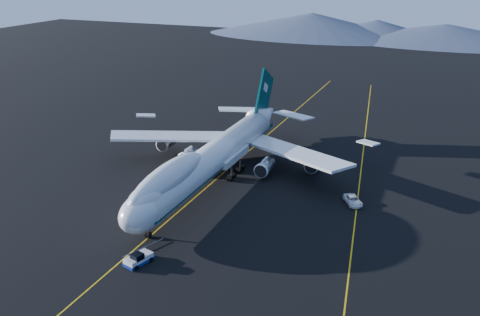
% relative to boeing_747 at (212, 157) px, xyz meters
% --- Properties ---
extents(ground, '(500.00, 500.00, 0.00)m').
position_rel_boeing_747_xyz_m(ground, '(-0.00, -0.03, -5.81)').
color(ground, black).
rests_on(ground, ground).
extents(taxiway_line_main, '(0.25, 220.00, 0.01)m').
position_rel_boeing_747_xyz_m(taxiway_line_main, '(-0.00, -0.03, -5.80)').
color(taxiway_line_main, gold).
rests_on(taxiway_line_main, ground).
extents(taxiway_line_side, '(28.08, 198.09, 0.01)m').
position_rel_boeing_747_xyz_m(taxiway_line_side, '(30.00, 9.97, -5.80)').
color(taxiway_line_side, gold).
rests_on(taxiway_line_side, ground).
extents(boeing_747, '(59.62, 72.43, 19.37)m').
position_rel_boeing_747_xyz_m(boeing_747, '(0.00, 0.00, 0.00)').
color(boeing_747, silver).
rests_on(boeing_747, ground).
extents(pushback_tug, '(3.72, 5.26, 2.08)m').
position_rel_boeing_747_xyz_m(pushback_tug, '(3.00, -34.34, -5.16)').
color(pushback_tug, silver).
rests_on(pushback_tug, ground).
extents(service_van, '(5.16, 6.25, 1.58)m').
position_rel_boeing_747_xyz_m(service_van, '(30.43, 0.71, -5.02)').
color(service_van, white).
rests_on(service_van, ground).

